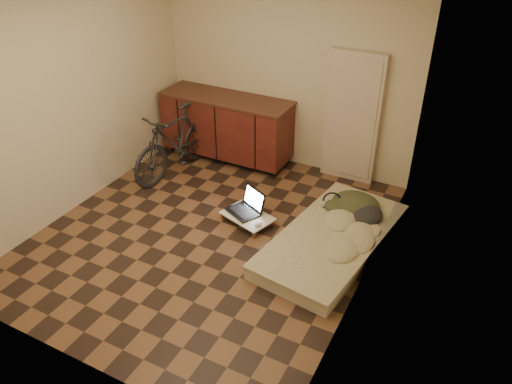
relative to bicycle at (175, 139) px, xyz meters
The scene contains 10 objects.
room_shell 1.71m from the bicycle, 41.35° to the right, with size 3.50×4.00×2.60m.
cabinets 0.80m from the bicycle, 61.23° to the left, with size 1.84×0.62×0.91m.
appliance_panel 2.31m from the bicycle, 24.25° to the left, with size 0.70×0.10×1.70m, color beige.
bicycle is the anchor object (origin of this frame).
futon 2.54m from the bicycle, 13.54° to the right, with size 1.21×2.10×0.17m.
clothing_pile 2.55m from the bicycle, ahead, with size 0.59×0.49×0.24m, color #343820, non-canonical shape.
headphones 2.26m from the bicycle, ahead, with size 0.24×0.22×0.16m, color black, non-canonical shape.
lap_desk 1.59m from the bicycle, 23.36° to the right, with size 0.67×0.54×0.10m.
laptop 1.50m from the bicycle, 21.55° to the right, with size 0.48×0.46×0.26m.
mouse 1.82m from the bicycle, 24.38° to the right, with size 0.06×0.10×0.03m, color silver.
Camera 1 is at (2.55, -3.79, 3.37)m, focal length 35.00 mm.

